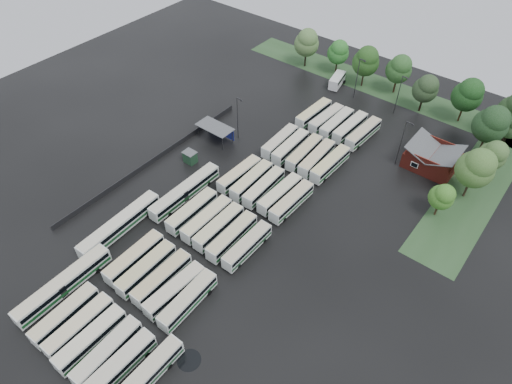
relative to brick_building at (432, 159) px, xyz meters
The scene contains 60 objects.
ground 49.08m from the brick_building, 119.30° to the right, with size 160.00×160.00×0.00m, color black.
brick_building is the anchor object (origin of this frame).
wash_shed 46.14m from the brick_building, 153.27° to the right, with size 8.20×4.20×3.58m.
utility_hut 50.26m from the brick_building, 143.11° to the right, with size 2.70×2.20×2.62m.
grass_strip_north 31.19m from the brick_building, 134.96° to the left, with size 80.00×10.00×0.01m, color #274824.
grass_strip_east 10.17m from the brick_building, ahead, with size 10.00×50.00×0.01m, color #274824.
west_fence 57.83m from the brick_building, 143.04° to the right, with size 0.10×50.00×1.20m, color #2D2D30.
bus_r0c0 74.43m from the brick_building, 112.44° to the right, with size 2.86×11.25×3.11m.
bus_r0c1 73.05m from the brick_building, 110.15° to the right, with size 2.67×11.29×3.13m.
bus_r0c2 72.30m from the brick_building, 107.82° to the right, with size 2.53×11.37×3.16m.
bus_r0c3 71.08m from the brick_building, 105.22° to the right, with size 2.94×11.39×3.14m.
bus_r0c4 70.52m from the brick_building, 102.91° to the right, with size 2.46×11.33×3.15m.
bus_r1c0 62.14m from the brick_building, 117.32° to the right, with size 2.75×11.59×3.21m.
bus_r1c1 60.95m from the brick_building, 114.49° to the right, with size 2.75×11.52×3.19m.
bus_r1c2 59.36m from the brick_building, 111.67° to the right, with size 2.48×11.31×3.14m.
bus_r1c3 58.52m from the brick_building, 108.59° to the right, with size 2.86×11.27×3.11m.
bus_r1c4 57.67m from the brick_building, 105.87° to the right, with size 2.83×11.35×3.13m.
bus_r2c0 50.34m from the brick_building, 124.57° to the right, with size 2.57×11.42×3.17m.
bus_r2c1 48.25m from the brick_building, 121.25° to the right, with size 2.54×11.37×3.16m.
bus_r2c2 46.84m from the brick_building, 118.18° to the right, with size 2.57×11.32×3.14m.
bus_r2c3 45.59m from the brick_building, 114.38° to the right, with size 2.70×11.44×3.17m.
bus_r2c4 44.21m from the brick_building, 110.46° to the right, with size 2.35×10.92×3.04m.
bus_r3c0 39.98m from the brick_building, 135.11° to the right, with size 2.61×10.98×3.04m.
bus_r3c1 37.80m from the brick_building, 131.93° to the right, with size 2.71×11.24×3.11m.
bus_r3c2 35.81m from the brick_building, 128.30° to the right, with size 2.72×11.10×3.07m.
bus_r3c3 33.39m from the brick_building, 123.88° to the right, with size 2.64×11.16×3.09m.
bus_r3c4 32.07m from the brick_building, 119.25° to the right, with size 2.59×11.17×3.10m.
bus_r4c0 31.83m from the brick_building, 152.93° to the right, with size 2.80×11.07×3.06m.
bus_r4c1 29.32m from the brick_building, 149.97° to the right, with size 2.76×11.22×3.10m.
bus_r4c2 26.33m from the brick_building, 146.67° to the right, with size 2.93×11.39×3.14m.
bus_r4c3 23.76m from the brick_building, 142.72° to the right, with size 2.95×11.49×3.17m.
bus_r4c4 21.19m from the brick_building, 137.90° to the right, with size 2.69×11.50×3.19m.
bus_r5c0 28.48m from the brick_building, behind, with size 2.79×11.31×3.13m.
bus_r5c1 25.05m from the brick_building, behind, with size 2.84×11.07×3.05m.
bus_r5c2 22.22m from the brick_building, behind, with size 2.44×11.18×3.11m.
bus_r5c3 19.01m from the brick_building, behind, with size 2.78×11.33×3.13m.
bus_r5c4 15.59m from the brick_building, behind, with size 2.93×11.46×3.16m.
artic_bus_west_a 73.67m from the brick_building, 116.81° to the right, with size 2.69×16.97×3.14m.
artic_bus_west_b 50.92m from the brick_building, 130.83° to the right, with size 2.39×16.80×3.12m.
artic_bus_west_c 63.33m from the brick_building, 124.91° to the right, with size 3.11×17.39×3.21m.
minibus 35.61m from the brick_building, 154.25° to the left, with size 3.73×6.92×2.86m.
tree_north_0 48.31m from the brick_building, 156.92° to the left, with size 6.58×6.58×10.90m.
tree_north_1 41.77m from the brick_building, 149.32° to the left, with size 5.66×5.66×9.38m.
tree_north_2 33.55m from the brick_building, 144.06° to the left, with size 6.71×6.71×11.11m.
tree_north_3 29.17m from the brick_building, 130.98° to the left, with size 6.34×6.34×10.50m.
tree_north_4 21.09m from the brick_building, 119.68° to the left, with size 5.94×5.94×9.83m.
tree_north_5 20.44m from the brick_building, 93.67° to the left, with size 6.86×6.86×11.36m.
tree_east_0 14.59m from the brick_building, 62.52° to the right, with size 4.66×4.64×7.69m.
tree_east_1 11.53m from the brick_building, 26.20° to the right, with size 7.07×7.07×11.71m.
tree_east_2 11.32m from the brick_building, 19.42° to the left, with size 5.58×5.58×9.24m.
tree_east_3 14.16m from the brick_building, 59.17° to the left, with size 7.17×7.17×11.88m.
lamp_post_ne 8.21m from the brick_building, 147.37° to the right, with size 1.67×0.33×10.84m.
lamp_post_nw 41.64m from the brick_building, 154.95° to the right, with size 1.63×0.32×10.57m.
lamp_post_back_w 29.13m from the brick_building, 152.58° to the left, with size 1.64×0.32×10.62m.
lamp_post_back_e 20.08m from the brick_building, 137.74° to the left, with size 1.54×0.30×10.00m.
puddle_0 69.16m from the brick_building, 112.34° to the right, with size 3.61×3.61×0.01m, color black.
puddle_1 68.83m from the brick_building, 105.66° to the right, with size 3.80×3.80×0.01m, color black.
puddle_2 50.38m from the brick_building, 126.11° to the right, with size 5.61×5.61×0.01m, color black.
puddle_3 47.22m from the brick_building, 115.57° to the right, with size 4.05×4.05×0.01m, color black.
puddle_4 62.54m from the brick_building, 98.77° to the right, with size 3.50×3.50×0.01m, color black.
Camera 1 is at (40.67, -36.55, 62.61)m, focal length 32.00 mm.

